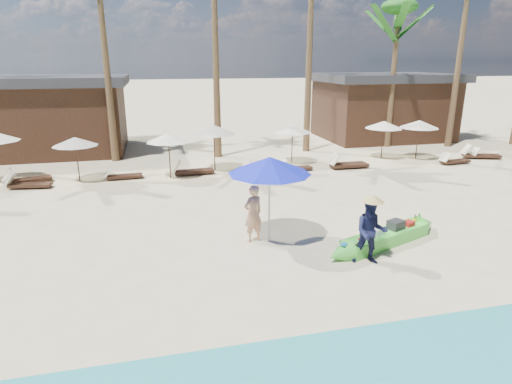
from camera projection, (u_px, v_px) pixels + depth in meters
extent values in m
plane|color=beige|center=(217.00, 282.00, 10.36)|extent=(240.00, 240.00, 0.00)
cube|color=#4DDB42|center=(386.00, 238.00, 12.44)|extent=(3.19, 1.78, 0.38)
cube|color=white|center=(386.00, 237.00, 12.43)|extent=(2.71, 1.44, 0.17)
cube|color=#262628|center=(396.00, 226.00, 12.58)|extent=(0.55, 0.49, 0.35)
cube|color=silver|center=(376.00, 233.00, 12.19)|extent=(0.44, 0.41, 0.28)
cube|color=red|center=(409.00, 225.00, 12.86)|extent=(0.37, 0.34, 0.22)
cylinder|color=red|center=(362.00, 240.00, 11.89)|extent=(0.22, 0.22, 0.09)
cylinder|color=#262628|center=(358.00, 244.00, 11.67)|extent=(0.20, 0.20, 0.08)
sphere|color=tan|center=(349.00, 244.00, 11.54)|extent=(0.18, 0.18, 0.18)
cylinder|color=gold|center=(415.00, 221.00, 13.24)|extent=(0.14, 0.14, 0.18)
cylinder|color=gold|center=(419.00, 219.00, 13.35)|extent=(0.14, 0.14, 0.18)
imported|color=tan|center=(253.00, 214.00, 12.46)|extent=(0.74, 0.63, 1.72)
imported|color=#15183A|center=(371.00, 232.00, 11.08)|extent=(1.04, 0.92, 1.77)
cylinder|color=#99999E|center=(269.00, 202.00, 12.31)|extent=(0.05, 0.05, 2.49)
cone|color=#1522CB|center=(270.00, 165.00, 12.00)|extent=(2.38, 2.38, 0.49)
cylinder|color=#372116|center=(77.00, 160.00, 18.71)|extent=(0.05, 0.05, 1.92)
cone|color=#F4EACE|center=(75.00, 141.00, 18.47)|extent=(1.92, 1.92, 0.38)
cube|color=#372116|center=(29.00, 180.00, 18.63)|extent=(1.88, 1.10, 0.13)
cube|color=#F4EACE|center=(7.00, 175.00, 18.14)|extent=(0.56, 0.67, 0.52)
cube|color=#372116|center=(30.00, 185.00, 17.89)|extent=(1.71, 0.74, 0.12)
cube|color=#F4EACE|center=(11.00, 179.00, 17.73)|extent=(0.43, 0.58, 0.48)
cylinder|color=#372116|center=(169.00, 156.00, 19.29)|extent=(0.05, 0.05, 1.99)
cone|color=#F4EACE|center=(168.00, 137.00, 19.04)|extent=(1.99, 1.99, 0.40)
cube|color=#372116|center=(125.00, 176.00, 19.30)|extent=(1.58, 0.60, 0.11)
cube|color=#F4EACE|center=(108.00, 171.00, 19.02)|extent=(0.38, 0.52, 0.45)
cylinder|color=#372116|center=(214.00, 149.00, 20.60)|extent=(0.05, 0.05, 2.14)
cone|color=#F4EACE|center=(214.00, 129.00, 20.33)|extent=(2.14, 2.14, 0.43)
cube|color=#372116|center=(194.00, 171.00, 20.04)|extent=(1.84, 0.65, 0.13)
cube|color=#F4EACE|center=(177.00, 166.00, 19.74)|extent=(0.43, 0.60, 0.53)
cube|color=#372116|center=(260.00, 170.00, 20.42)|extent=(1.75, 0.91, 0.12)
cube|color=#F4EACE|center=(246.00, 165.00, 20.01)|extent=(0.49, 0.61, 0.49)
cylinder|color=#372116|center=(292.00, 145.00, 22.04)|extent=(0.05, 0.05, 1.95)
cone|color=#F4EACE|center=(292.00, 129.00, 21.79)|extent=(1.95, 1.95, 0.39)
cube|color=#372116|center=(296.00, 168.00, 20.70)|extent=(1.59, 0.62, 0.11)
cube|color=#F4EACE|center=(283.00, 164.00, 20.42)|extent=(0.39, 0.53, 0.45)
cube|color=#372116|center=(349.00, 165.00, 21.20)|extent=(1.88, 0.63, 0.13)
cube|color=#F4EACE|center=(334.00, 159.00, 20.93)|extent=(0.43, 0.61, 0.55)
cylinder|color=#372116|center=(383.00, 141.00, 23.10)|extent=(0.05, 0.05, 1.99)
cone|color=#F4EACE|center=(384.00, 125.00, 22.85)|extent=(1.99, 1.99, 0.40)
cube|color=#372116|center=(349.00, 164.00, 21.45)|extent=(1.78, 0.63, 0.12)
cube|color=#F4EACE|center=(334.00, 159.00, 21.21)|extent=(0.41, 0.58, 0.51)
cylinder|color=#372116|center=(417.00, 140.00, 22.99)|extent=(0.05, 0.05, 2.04)
cone|color=#F4EACE|center=(419.00, 124.00, 22.73)|extent=(2.04, 2.04, 0.41)
cube|color=#372116|center=(455.00, 161.00, 22.12)|extent=(1.64, 0.68, 0.11)
cube|color=#F4EACE|center=(445.00, 157.00, 21.81)|extent=(0.41, 0.55, 0.47)
cube|color=#372116|center=(486.00, 156.00, 23.39)|extent=(1.57, 0.64, 0.11)
cube|color=#F4EACE|center=(475.00, 151.00, 23.23)|extent=(0.39, 0.53, 0.45)
cube|color=#372116|center=(481.00, 156.00, 23.33)|extent=(1.99, 1.21, 0.13)
cube|color=#F4EACE|center=(466.00, 149.00, 23.31)|extent=(0.61, 0.72, 0.55)
cone|color=brown|center=(106.00, 62.00, 21.40)|extent=(0.40, 0.40, 10.08)
cone|color=brown|center=(216.00, 51.00, 22.20)|extent=(0.40, 0.40, 11.26)
cone|color=brown|center=(310.00, 33.00, 23.44)|extent=(0.40, 0.40, 13.16)
cone|color=brown|center=(393.00, 80.00, 25.51)|extent=(0.40, 0.40, 8.07)
ellipsoid|color=#1B5E17|center=(399.00, 7.00, 24.32)|extent=(2.08, 2.08, 0.88)
cone|color=brown|center=(459.00, 57.00, 25.18)|extent=(0.40, 0.40, 10.64)
cube|color=#372116|center=(32.00, 120.00, 24.30)|extent=(10.00, 6.00, 3.80)
cube|color=#2D2D33|center=(26.00, 81.00, 23.66)|extent=(10.80, 6.60, 0.50)
cube|color=#372116|center=(382.00, 110.00, 29.17)|extent=(8.00, 6.00, 3.80)
cube|color=#2D2D33|center=(385.00, 77.00, 28.53)|extent=(8.80, 6.60, 0.50)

